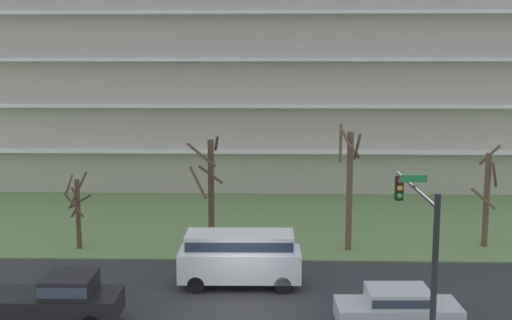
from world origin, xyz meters
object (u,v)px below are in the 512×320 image
traffic_signal_mast (419,238)px  van_white_center_right (240,255)px  tree_left (210,187)px  tree_far_left (78,209)px  pickup_black_near_left (52,300)px  sedan_silver_center_left (398,307)px  tree_center (349,185)px  tree_right (487,197)px

traffic_signal_mast → van_white_center_right: bearing=130.2°
tree_left → van_white_center_right: size_ratio=1.11×
tree_far_left → tree_left: size_ratio=0.69×
van_white_center_right → traffic_signal_mast: size_ratio=0.88×
pickup_black_near_left → van_white_center_right: bearing=33.1°
pickup_black_near_left → tree_left: bearing=65.7°
pickup_black_near_left → sedan_silver_center_left: bearing=-1.1°
tree_center → tree_right: size_ratio=1.21×
tree_left → van_white_center_right: 6.91m
tree_far_left → sedan_silver_center_left: (14.52, -9.73, -1.25)m
tree_center → van_white_center_right: size_ratio=1.25×
tree_far_left → pickup_black_near_left: (2.01, -9.73, -1.11)m
tree_right → traffic_signal_mast: traffic_signal_mast is taller
tree_far_left → tree_center: 13.94m
tree_center → van_white_center_right: tree_center is taller
sedan_silver_center_left → tree_left: bearing=123.8°
tree_right → sedan_silver_center_left: bearing=-121.5°
tree_left → pickup_black_near_left: tree_left is taller
tree_left → van_white_center_right: (1.92, -6.42, -1.68)m
tree_right → traffic_signal_mast: 14.86m
traffic_signal_mast → tree_right: bearing=64.0°
tree_right → pickup_black_near_left: tree_right is taller
tree_right → traffic_signal_mast: size_ratio=0.90×
tree_far_left → tree_right: (21.09, 0.99, 0.57)m
tree_right → sedan_silver_center_left: size_ratio=1.21×
tree_far_left → van_white_center_right: (8.61, -5.23, -0.73)m
traffic_signal_mast → tree_left: bearing=120.3°
tree_far_left → traffic_signal_mast: size_ratio=0.67×
sedan_silver_center_left → van_white_center_right: size_ratio=0.85×
tree_far_left → pickup_black_near_left: size_ratio=0.74×
tree_left → pickup_black_near_left: size_ratio=1.07×
tree_center → pickup_black_near_left: (-11.87, -9.85, -2.43)m
tree_center → tree_right: (7.21, 0.87, -0.75)m
tree_right → tree_left: bearing=179.2°
tree_right → van_white_center_right: tree_right is taller
tree_center → pickup_black_near_left: bearing=-140.3°
van_white_center_right → tree_left: bearing=-74.3°
tree_far_left → sedan_silver_center_left: 17.52m
van_white_center_right → traffic_signal_mast: (5.98, -7.07, 2.74)m
tree_far_left → tree_right: size_ratio=0.74×
tree_far_left → sedan_silver_center_left: bearing=-33.8°
van_white_center_right → tree_center: bearing=-135.4°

